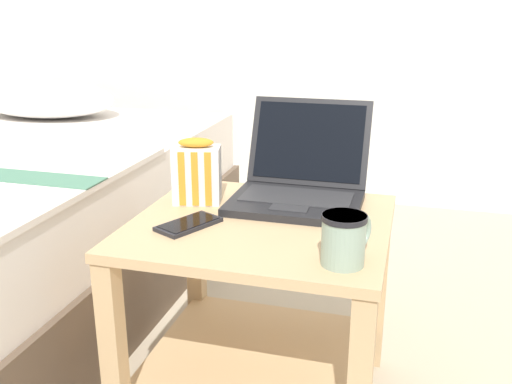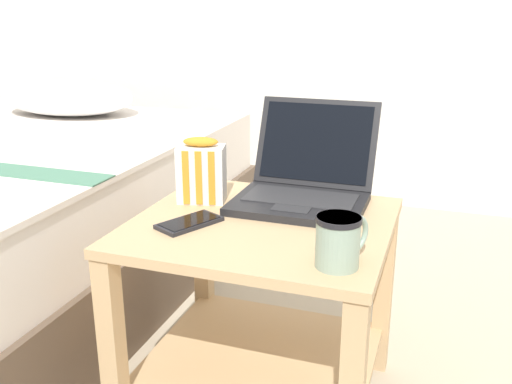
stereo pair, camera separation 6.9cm
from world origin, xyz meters
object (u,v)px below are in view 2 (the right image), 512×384
(mug_front_left, at_px, (339,239))
(snack_bag, at_px, (201,172))
(cell_phone, at_px, (189,223))
(laptop, at_px, (305,182))

(mug_front_left, height_order, snack_bag, snack_bag)
(mug_front_left, height_order, cell_phone, mug_front_left)
(mug_front_left, distance_m, cell_phone, 0.37)
(laptop, bearing_deg, snack_bag, -160.51)
(laptop, relative_size, mug_front_left, 2.81)
(laptop, bearing_deg, mug_front_left, -65.88)
(laptop, xyz_separation_m, cell_phone, (-0.20, -0.24, -0.04))
(laptop, relative_size, snack_bag, 2.06)
(laptop, xyz_separation_m, mug_front_left, (0.15, -0.34, 0.01))
(mug_front_left, bearing_deg, snack_bag, 146.67)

